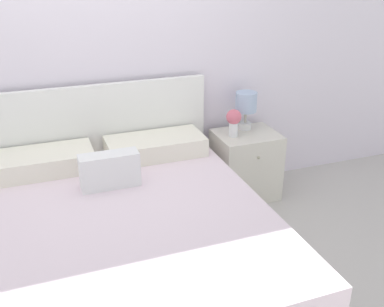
{
  "coord_description": "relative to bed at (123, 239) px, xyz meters",
  "views": [
    {
      "loc": [
        -0.41,
        -3.32,
        1.93
      ],
      "look_at": [
        0.61,
        -0.56,
        0.62
      ],
      "focal_mm": 42.0,
      "sensor_mm": 36.0,
      "label": 1
    }
  ],
  "objects": [
    {
      "name": "bed",
      "position": [
        0.0,
        0.0,
        0.0
      ],
      "size": [
        1.8,
        2.05,
        1.04
      ],
      "color": "white",
      "rests_on": "ground_plane"
    },
    {
      "name": "ground_plane",
      "position": [
        0.0,
        0.95,
        -0.28
      ],
      "size": [
        12.0,
        12.0,
        0.0
      ],
      "primitive_type": "plane",
      "color": "#BCB7B2"
    },
    {
      "name": "table_lamp",
      "position": [
        1.25,
        0.82,
        0.5
      ],
      "size": [
        0.18,
        0.18,
        0.32
      ],
      "color": "white",
      "rests_on": "nightstand"
    },
    {
      "name": "wall_back",
      "position": [
        0.0,
        1.02,
        1.02
      ],
      "size": [
        8.0,
        0.06,
        2.6
      ],
      "color": "white",
      "rests_on": "ground_plane"
    },
    {
      "name": "nightstand",
      "position": [
        1.21,
        0.71,
        0.0
      ],
      "size": [
        0.51,
        0.44,
        0.57
      ],
      "color": "silver",
      "rests_on": "ground_plane"
    },
    {
      "name": "flower_vase",
      "position": [
        1.08,
        0.7,
        0.43
      ],
      "size": [
        0.12,
        0.12,
        0.23
      ],
      "color": "white",
      "rests_on": "nightstand"
    }
  ]
}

